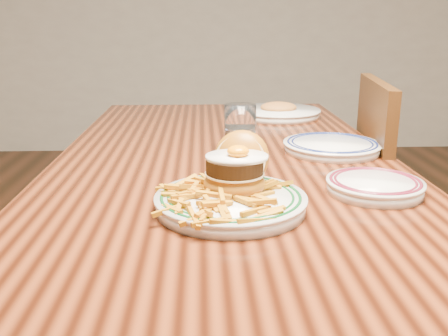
{
  "coord_description": "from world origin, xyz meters",
  "views": [
    {
      "loc": [
        -0.06,
        -1.23,
        1.08
      ],
      "look_at": [
        -0.02,
        -0.34,
        0.82
      ],
      "focal_mm": 40.0,
      "sensor_mm": 36.0,
      "label": 1
    }
  ],
  "objects_px": {
    "main_plate": "(233,188)",
    "chair_right": "(408,225)",
    "side_plate": "(375,185)",
    "table": "(225,187)"
  },
  "relations": [
    {
      "from": "chair_right",
      "to": "main_plate",
      "type": "height_order",
      "value": "chair_right"
    },
    {
      "from": "main_plate",
      "to": "table",
      "type": "bearing_deg",
      "value": 104.71
    },
    {
      "from": "chair_right",
      "to": "side_plate",
      "type": "relative_size",
      "value": 4.52
    },
    {
      "from": "chair_right",
      "to": "main_plate",
      "type": "bearing_deg",
      "value": 50.17
    },
    {
      "from": "table",
      "to": "chair_right",
      "type": "xyz_separation_m",
      "value": [
        0.55,
        0.12,
        -0.17
      ]
    },
    {
      "from": "main_plate",
      "to": "side_plate",
      "type": "xyz_separation_m",
      "value": [
        0.29,
        0.06,
        -0.02
      ]
    },
    {
      "from": "main_plate",
      "to": "chair_right",
      "type": "bearing_deg",
      "value": 57.01
    },
    {
      "from": "chair_right",
      "to": "side_plate",
      "type": "distance_m",
      "value": 0.58
    },
    {
      "from": "chair_right",
      "to": "main_plate",
      "type": "relative_size",
      "value": 3.14
    },
    {
      "from": "chair_right",
      "to": "main_plate",
      "type": "xyz_separation_m",
      "value": [
        -0.56,
        -0.5,
        0.29
      ]
    }
  ]
}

